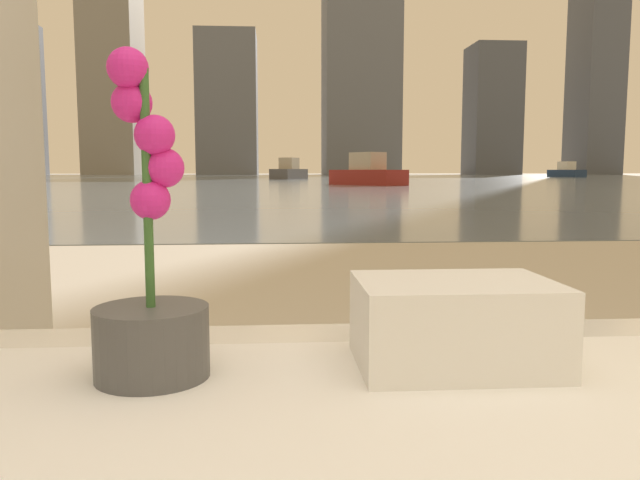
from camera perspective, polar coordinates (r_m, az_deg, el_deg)
potted_orchid at (r=0.84m, az=-15.24°, el=-4.46°), size 0.15×0.15×0.42m
towel_stack at (r=0.89m, az=12.21°, el=-7.42°), size 0.27×0.20×0.12m
harbor_water at (r=62.04m, az=-3.86°, el=5.62°), size 180.00×110.00×0.01m
harbor_boat_1 at (r=80.92m, az=21.60°, el=5.84°), size 2.87×5.24×1.87m
harbor_boat_2 at (r=71.85m, az=4.57°, el=6.21°), size 2.11×4.79×1.74m
harbor_boat_3 at (r=59.13m, az=-2.83°, el=6.28°), size 3.76×5.60×1.99m
harbor_boat_4 at (r=35.03m, az=4.36°, el=6.08°), size 4.05×4.94×1.81m
skyline_tower_0 at (r=127.71m, az=-26.30°, el=11.42°), size 9.37×7.17×26.91m
skyline_tower_1 at (r=125.16m, az=-18.62°, el=19.80°), size 9.24×12.83×61.03m
skyline_tower_2 at (r=118.95m, az=-8.43°, el=12.12°), size 10.77×11.88×25.66m
skyline_tower_3 at (r=120.22m, az=3.69°, el=14.17°), size 13.61×13.10×34.21m
skyline_tower_4 at (r=125.61m, az=15.48°, el=11.33°), size 8.92×9.38×24.24m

